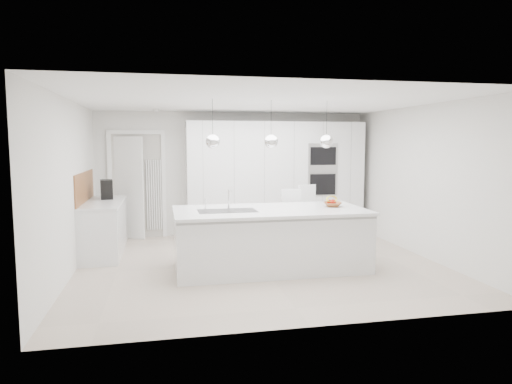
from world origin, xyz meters
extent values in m
plane|color=#B9A693|center=(0.00, 0.00, 0.00)|extent=(5.50, 5.50, 0.00)
plane|color=silver|center=(0.00, 2.50, 1.25)|extent=(5.50, 0.00, 5.50)
plane|color=silver|center=(-2.75, 0.00, 1.25)|extent=(0.00, 5.00, 5.00)
plane|color=white|center=(0.00, 0.00, 2.50)|extent=(5.50, 5.50, 0.00)
cube|color=white|center=(0.80, 2.20, 1.15)|extent=(3.60, 0.60, 2.30)
cube|color=white|center=(-2.20, 2.42, 1.00)|extent=(0.76, 0.38, 2.00)
cube|color=white|center=(-2.45, 1.20, 0.43)|extent=(0.60, 1.80, 0.86)
cube|color=silver|center=(-2.45, 1.20, 0.88)|extent=(0.62, 1.82, 0.04)
cube|color=brown|center=(-2.74, 1.20, 1.15)|extent=(0.02, 1.80, 0.50)
cube|color=white|center=(0.10, -0.30, 0.43)|extent=(2.80, 1.20, 0.86)
cube|color=silver|center=(0.10, -0.25, 0.88)|extent=(2.84, 1.40, 0.04)
cylinder|color=white|center=(-0.50, -0.10, 1.05)|extent=(0.02, 0.02, 0.30)
sphere|color=white|center=(-0.75, -0.30, 1.90)|extent=(0.20, 0.20, 0.20)
sphere|color=white|center=(0.10, -0.30, 1.90)|extent=(0.20, 0.20, 0.20)
sphere|color=white|center=(0.95, -0.30, 1.90)|extent=(0.20, 0.20, 0.20)
imported|color=brown|center=(1.11, -0.20, 0.93)|extent=(0.35, 0.35, 0.07)
cube|color=black|center=(-2.43, 1.55, 1.07)|extent=(0.24, 0.34, 0.34)
sphere|color=#A21406|center=(1.07, -0.16, 0.97)|extent=(0.08, 0.08, 0.08)
sphere|color=#A21406|center=(1.09, -0.22, 0.97)|extent=(0.08, 0.08, 0.08)
sphere|color=#A21406|center=(1.13, -0.17, 0.97)|extent=(0.08, 0.08, 0.08)
torus|color=gold|center=(1.09, -0.19, 1.02)|extent=(0.24, 0.17, 0.22)
camera|label=1|loc=(-1.46, -6.79, 1.88)|focal=32.00mm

